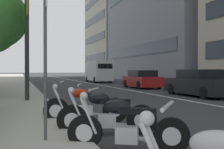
# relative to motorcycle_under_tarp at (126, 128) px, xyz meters

# --- Properties ---
(lane_centre_stripe) EXTENTS (110.00, 0.16, 0.01)m
(lane_centre_stripe) POSITION_rel_motorcycle_under_tarp_xyz_m (32.31, -5.70, -0.40)
(lane_centre_stripe) COLOR silver
(lane_centre_stripe) RESTS_ON ground
(motorcycle_under_tarp) EXTENTS (1.11, 1.91, 1.08)m
(motorcycle_under_tarp) POSITION_rel_motorcycle_under_tarp_xyz_m (0.00, 0.00, 0.00)
(motorcycle_under_tarp) COLOR black
(motorcycle_under_tarp) RESTS_ON ground
(motorcycle_second_in_row) EXTENTS (0.84, 2.09, 1.11)m
(motorcycle_second_in_row) POSITION_rel_motorcycle_under_tarp_xyz_m (1.32, -0.04, 0.01)
(motorcycle_second_in_row) COLOR black
(motorcycle_second_in_row) RESTS_ON ground
(motorcycle_nearest_camera) EXTENTS (0.79, 2.19, 1.11)m
(motorcycle_nearest_camera) POSITION_rel_motorcycle_under_tarp_xyz_m (2.87, 0.08, 0.02)
(motorcycle_nearest_camera) COLOR black
(motorcycle_nearest_camera) RESTS_ON ground
(car_following_behind) EXTENTS (4.70, 1.98, 1.46)m
(car_following_behind) POSITION_rel_motorcycle_under_tarp_xyz_m (8.86, -7.66, 0.27)
(car_following_behind) COLOR black
(car_following_behind) RESTS_ON ground
(car_approaching_light) EXTENTS (4.13, 1.87, 1.42)m
(car_approaching_light) POSITION_rel_motorcycle_under_tarp_xyz_m (16.55, -7.59, 0.26)
(car_approaching_light) COLOR maroon
(car_approaching_light) RESTS_ON ground
(delivery_van_ahead) EXTENTS (6.07, 2.10, 2.52)m
(delivery_van_ahead) POSITION_rel_motorcycle_under_tarp_xyz_m (29.03, -7.38, 0.94)
(delivery_van_ahead) COLOR silver
(delivery_van_ahead) RESTS_ON ground
(parking_sign_by_curb) EXTENTS (0.32, 0.06, 2.81)m
(parking_sign_by_curb) POSITION_rel_motorcycle_under_tarp_xyz_m (0.64, 1.29, 1.41)
(parking_sign_by_curb) COLOR #47494C
(parking_sign_by_curb) RESTS_ON sidewalk_right_plaza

